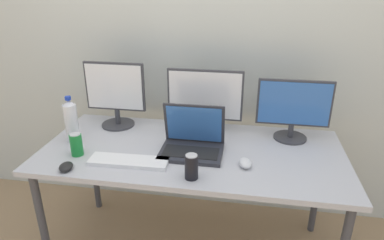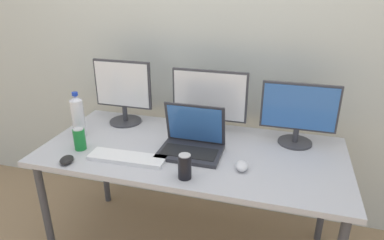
{
  "view_description": "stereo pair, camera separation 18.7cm",
  "coord_description": "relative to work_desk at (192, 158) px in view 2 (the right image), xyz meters",
  "views": [
    {
      "loc": [
        0.29,
        -1.7,
        1.65
      ],
      "look_at": [
        0.0,
        0.0,
        0.92
      ],
      "focal_mm": 32.0,
      "sensor_mm": 36.0,
      "label": 1
    },
    {
      "loc": [
        0.47,
        -1.66,
        1.65
      ],
      "look_at": [
        0.0,
        0.0,
        0.92
      ],
      "focal_mm": 32.0,
      "sensor_mm": 36.0,
      "label": 2
    }
  ],
  "objects": [
    {
      "name": "wall_back",
      "position": [
        0.0,
        0.59,
        0.62
      ],
      "size": [
        7.0,
        0.08,
        2.6
      ],
      "primitive_type": "cube",
      "color": "silver",
      "rests_on": "ground"
    },
    {
      "name": "soda_can_by_laptop",
      "position": [
        0.05,
        -0.3,
        0.12
      ],
      "size": [
        0.07,
        0.07,
        0.13
      ],
      "color": "black",
      "rests_on": "work_desk"
    },
    {
      "name": "laptop_silver",
      "position": [
        0.01,
        -0.02,
        0.12
      ],
      "size": [
        0.34,
        0.25,
        0.26
      ],
      "color": "#2D2D33",
      "rests_on": "work_desk"
    },
    {
      "name": "mouse_by_keyboard",
      "position": [
        -0.59,
        -0.33,
        0.08
      ],
      "size": [
        0.09,
        0.1,
        0.03
      ],
      "primitive_type": "ellipsoid",
      "rotation": [
        0.0,
        0.0,
        0.23
      ],
      "color": "black",
      "rests_on": "work_desk"
    },
    {
      "name": "soda_can_near_keyboard",
      "position": [
        -0.61,
        -0.17,
        0.12
      ],
      "size": [
        0.07,
        0.07,
        0.13
      ],
      "color": "#197F33",
      "rests_on": "work_desk"
    },
    {
      "name": "mouse_by_laptop",
      "position": [
        0.3,
        -0.14,
        0.08
      ],
      "size": [
        0.08,
        0.11,
        0.04
      ],
      "primitive_type": "ellipsoid",
      "rotation": [
        0.0,
        0.0,
        0.2
      ],
      "color": "silver",
      "rests_on": "work_desk"
    },
    {
      "name": "work_desk",
      "position": [
        0.0,
        0.0,
        0.0
      ],
      "size": [
        1.7,
        0.79,
        0.74
      ],
      "color": "#424247",
      "rests_on": "ground"
    },
    {
      "name": "monitor_right",
      "position": [
        0.56,
        0.24,
        0.25
      ],
      "size": [
        0.43,
        0.2,
        0.37
      ],
      "color": "#38383D",
      "rests_on": "work_desk"
    },
    {
      "name": "keyboard_main",
      "position": [
        -0.3,
        -0.21,
        0.07
      ],
      "size": [
        0.42,
        0.13,
        0.02
      ],
      "primitive_type": "cube",
      "rotation": [
        0.0,
        0.0,
        0.03
      ],
      "color": "white",
      "rests_on": "work_desk"
    },
    {
      "name": "monitor_center",
      "position": [
        0.04,
        0.26,
        0.27
      ],
      "size": [
        0.46,
        0.18,
        0.4
      ],
      "color": "#38383D",
      "rests_on": "work_desk"
    },
    {
      "name": "water_bottle",
      "position": [
        -0.71,
        -0.02,
        0.19
      ],
      "size": [
        0.08,
        0.08,
        0.28
      ],
      "color": "silver",
      "rests_on": "work_desk"
    },
    {
      "name": "monitor_left",
      "position": [
        -0.54,
        0.25,
        0.28
      ],
      "size": [
        0.39,
        0.21,
        0.42
      ],
      "color": "#38383D",
      "rests_on": "work_desk"
    }
  ]
}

